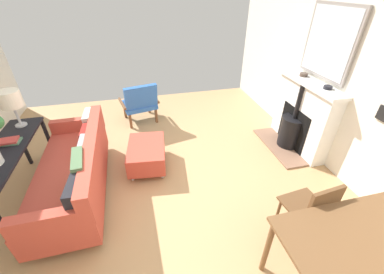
{
  "coord_description": "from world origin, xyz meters",
  "views": [
    {
      "loc": [
        0.08,
        2.66,
        2.38
      ],
      "look_at": [
        -0.5,
        0.23,
        0.74
      ],
      "focal_mm": 22.31,
      "sensor_mm": 36.0,
      "label": 1
    }
  ],
  "objects_px": {
    "armchair_accent": "(140,102)",
    "book_stack": "(8,142)",
    "dining_table": "(363,252)",
    "ottoman": "(147,154)",
    "mantel_bowl_far": "(328,87)",
    "console_table": "(5,159)",
    "fireplace": "(300,119)",
    "mantel_bowl_near": "(304,74)",
    "table_lamp_near_end": "(10,100)",
    "dining_chair_near_fireplace": "(312,208)",
    "sofa": "(76,170)"
  },
  "relations": [
    {
      "from": "armchair_accent",
      "to": "dining_table",
      "type": "height_order",
      "value": "armchair_accent"
    },
    {
      "from": "mantel_bowl_far",
      "to": "table_lamp_near_end",
      "type": "xyz_separation_m",
      "value": [
        4.1,
        -0.63,
        -0.04
      ]
    },
    {
      "from": "dining_table",
      "to": "sofa",
      "type": "bearing_deg",
      "value": -38.02
    },
    {
      "from": "mantel_bowl_far",
      "to": "dining_chair_near_fireplace",
      "type": "relative_size",
      "value": 0.14
    },
    {
      "from": "fireplace",
      "to": "console_table",
      "type": "bearing_deg",
      "value": 4.27
    },
    {
      "from": "mantel_bowl_far",
      "to": "fireplace",
      "type": "bearing_deg",
      "value": -82.87
    },
    {
      "from": "mantel_bowl_near",
      "to": "book_stack",
      "type": "height_order",
      "value": "mantel_bowl_near"
    },
    {
      "from": "fireplace",
      "to": "mantel_bowl_near",
      "type": "height_order",
      "value": "mantel_bowl_near"
    },
    {
      "from": "mantel_bowl_far",
      "to": "ottoman",
      "type": "relative_size",
      "value": 0.14
    },
    {
      "from": "mantel_bowl_near",
      "to": "dining_chair_near_fireplace",
      "type": "xyz_separation_m",
      "value": [
        1.01,
        1.86,
        -0.66
      ]
    },
    {
      "from": "mantel_bowl_far",
      "to": "armchair_accent",
      "type": "height_order",
      "value": "mantel_bowl_far"
    },
    {
      "from": "sofa",
      "to": "armchair_accent",
      "type": "relative_size",
      "value": 2.38
    },
    {
      "from": "book_stack",
      "to": "dining_chair_near_fireplace",
      "type": "bearing_deg",
      "value": 153.73
    },
    {
      "from": "console_table",
      "to": "armchair_accent",
      "type": "bearing_deg",
      "value": -132.64
    },
    {
      "from": "fireplace",
      "to": "mantel_bowl_far",
      "type": "bearing_deg",
      "value": 97.13
    },
    {
      "from": "mantel_bowl_far",
      "to": "ottoman",
      "type": "distance_m",
      "value": 2.71
    },
    {
      "from": "fireplace",
      "to": "dining_chair_near_fireplace",
      "type": "distance_m",
      "value": 1.9
    },
    {
      "from": "ottoman",
      "to": "dining_table",
      "type": "relative_size",
      "value": 0.67
    },
    {
      "from": "mantel_bowl_far",
      "to": "dining_table",
      "type": "relative_size",
      "value": 0.1
    },
    {
      "from": "sofa",
      "to": "dining_table",
      "type": "distance_m",
      "value": 3.07
    },
    {
      "from": "fireplace",
      "to": "table_lamp_near_end",
      "type": "xyz_separation_m",
      "value": [
        4.06,
        -0.32,
        0.62
      ]
    },
    {
      "from": "book_stack",
      "to": "fireplace",
      "type": "bearing_deg",
      "value": -178.52
    },
    {
      "from": "console_table",
      "to": "fireplace",
      "type": "bearing_deg",
      "value": -175.73
    },
    {
      "from": "dining_table",
      "to": "armchair_accent",
      "type": "bearing_deg",
      "value": -67.34
    },
    {
      "from": "dining_table",
      "to": "ottoman",
      "type": "bearing_deg",
      "value": -55.73
    },
    {
      "from": "fireplace",
      "to": "mantel_bowl_far",
      "type": "relative_size",
      "value": 11.1
    },
    {
      "from": "table_lamp_near_end",
      "to": "dining_chair_near_fireplace",
      "type": "bearing_deg",
      "value": 147.75
    },
    {
      "from": "mantel_bowl_far",
      "to": "armchair_accent",
      "type": "relative_size",
      "value": 0.14
    },
    {
      "from": "ottoman",
      "to": "dining_chair_near_fireplace",
      "type": "height_order",
      "value": "dining_chair_near_fireplace"
    },
    {
      "from": "book_stack",
      "to": "dining_table",
      "type": "bearing_deg",
      "value": 146.05
    },
    {
      "from": "mantel_bowl_near",
      "to": "console_table",
      "type": "bearing_deg",
      "value": 7.31
    },
    {
      "from": "mantel_bowl_far",
      "to": "dining_chair_near_fireplace",
      "type": "height_order",
      "value": "mantel_bowl_far"
    },
    {
      "from": "fireplace",
      "to": "ottoman",
      "type": "xyz_separation_m",
      "value": [
        2.48,
        -0.02,
        -0.27
      ]
    },
    {
      "from": "dining_chair_near_fireplace",
      "to": "armchair_accent",
      "type": "bearing_deg",
      "value": -63.63
    },
    {
      "from": "fireplace",
      "to": "table_lamp_near_end",
      "type": "bearing_deg",
      "value": -4.5
    },
    {
      "from": "table_lamp_near_end",
      "to": "dining_table",
      "type": "xyz_separation_m",
      "value": [
        -3.09,
        2.5,
        -0.48
      ]
    },
    {
      "from": "book_stack",
      "to": "dining_table",
      "type": "relative_size",
      "value": 0.21
    },
    {
      "from": "fireplace",
      "to": "console_table",
      "type": "relative_size",
      "value": 0.77
    },
    {
      "from": "ottoman",
      "to": "dining_chair_near_fireplace",
      "type": "distance_m",
      "value": 2.26
    },
    {
      "from": "sofa",
      "to": "console_table",
      "type": "height_order",
      "value": "sofa"
    },
    {
      "from": "fireplace",
      "to": "table_lamp_near_end",
      "type": "relative_size",
      "value": 2.62
    },
    {
      "from": "ottoman",
      "to": "book_stack",
      "type": "bearing_deg",
      "value": 4.5
    },
    {
      "from": "mantel_bowl_far",
      "to": "book_stack",
      "type": "bearing_deg",
      "value": -2.92
    },
    {
      "from": "mantel_bowl_far",
      "to": "table_lamp_near_end",
      "type": "distance_m",
      "value": 4.15
    },
    {
      "from": "mantel_bowl_near",
      "to": "dining_chair_near_fireplace",
      "type": "relative_size",
      "value": 0.15
    },
    {
      "from": "table_lamp_near_end",
      "to": "dining_chair_near_fireplace",
      "type": "distance_m",
      "value": 3.71
    },
    {
      "from": "armchair_accent",
      "to": "book_stack",
      "type": "height_order",
      "value": "armchair_accent"
    },
    {
      "from": "console_table",
      "to": "book_stack",
      "type": "bearing_deg",
      "value": -89.59
    },
    {
      "from": "fireplace",
      "to": "ottoman",
      "type": "distance_m",
      "value": 2.5
    },
    {
      "from": "book_stack",
      "to": "sofa",
      "type": "bearing_deg",
      "value": 163.77
    }
  ]
}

